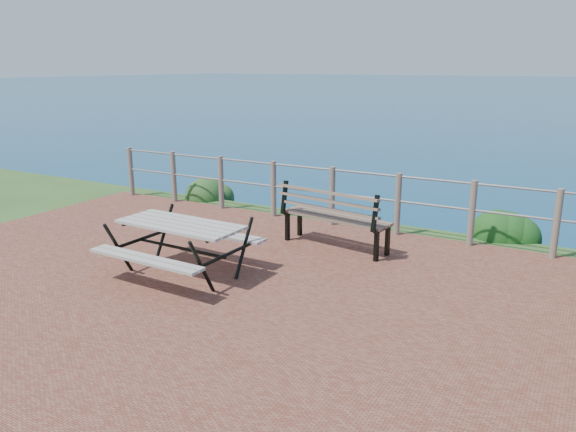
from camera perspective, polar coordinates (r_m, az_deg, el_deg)
name	(u,v)px	position (r m, az deg, el deg)	size (l,w,h in m)	color
ground	(213,293)	(6.89, -7.59, -7.74)	(10.00, 7.00, 0.12)	brown
safety_railing	(332,193)	(9.48, 4.50, 2.34)	(9.40, 0.10, 1.00)	#6B5B4C
picnic_table	(181,243)	(7.34, -10.81, -2.71)	(1.67, 1.43, 0.70)	gray
park_bench	(336,208)	(8.27, 4.89, 0.83)	(1.74, 0.68, 0.96)	brown
shrub_lip_west	(216,196)	(11.86, -7.33, 2.03)	(0.88, 0.88, 0.67)	#264E1D
shrub_lip_east	(498,238)	(9.50, 20.57, -2.15)	(0.84, 0.84, 0.60)	#164715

